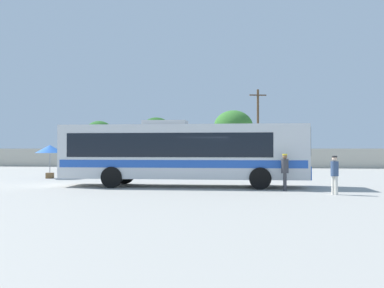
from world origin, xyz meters
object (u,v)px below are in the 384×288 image
(coach_bus_silver_blue, at_px, (181,151))
(vendor_umbrella_near_gate_blue, at_px, (50,150))
(roadside_tree_midright, at_px, (233,127))
(parked_car_second_silver, at_px, (151,161))
(passenger_waiting_on_apron, at_px, (335,173))
(roadside_tree_left, at_px, (99,133))
(roadside_tree_midleft, at_px, (156,131))
(utility_pole_near, at_px, (258,126))
(parked_car_leftmost_silver, at_px, (93,161))
(attendant_by_bus_door, at_px, (285,170))

(coach_bus_silver_blue, distance_m, vendor_umbrella_near_gate_blue, 10.54)
(coach_bus_silver_blue, distance_m, roadside_tree_midright, 29.19)
(parked_car_second_silver, distance_m, roadside_tree_midright, 13.38)
(passenger_waiting_on_apron, relative_size, roadside_tree_left, 0.31)
(roadside_tree_midleft, bearing_deg, utility_pole_near, -15.11)
(utility_pole_near, bearing_deg, passenger_waiting_on_apron, -84.33)
(parked_car_second_silver, bearing_deg, parked_car_leftmost_silver, 178.98)
(attendant_by_bus_door, distance_m, parked_car_leftmost_silver, 26.26)
(utility_pole_near, relative_size, roadside_tree_left, 1.57)
(vendor_umbrella_near_gate_blue, bearing_deg, parked_car_leftmost_silver, 99.46)
(vendor_umbrella_near_gate_blue, xyz_separation_m, roadside_tree_midright, (10.91, 24.25, 2.63))
(roadside_tree_midleft, bearing_deg, parked_car_leftmost_silver, -115.85)
(coach_bus_silver_blue, bearing_deg, vendor_umbrella_near_gate_blue, 153.04)
(attendant_by_bus_door, height_order, roadside_tree_midright, roadside_tree_midright)
(utility_pole_near, xyz_separation_m, roadside_tree_midright, (-2.78, 4.68, 0.19))
(passenger_waiting_on_apron, xyz_separation_m, parked_car_leftmost_silver, (-18.72, 21.63, -0.17))
(roadside_tree_left, bearing_deg, parked_car_leftmost_silver, -73.72)
(utility_pole_near, relative_size, roadside_tree_midright, 1.27)
(roadside_tree_left, relative_size, roadside_tree_midright, 0.81)
(parked_car_leftmost_silver, xyz_separation_m, roadside_tree_left, (-2.57, 8.79, 3.03))
(passenger_waiting_on_apron, relative_size, vendor_umbrella_near_gate_blue, 0.75)
(passenger_waiting_on_apron, distance_m, parked_car_leftmost_silver, 28.60)
(attendant_by_bus_door, height_order, vendor_umbrella_near_gate_blue, vendor_umbrella_near_gate_blue)
(passenger_waiting_on_apron, relative_size, roadside_tree_midleft, 0.29)
(roadside_tree_left, bearing_deg, roadside_tree_midleft, 0.97)
(attendant_by_bus_door, bearing_deg, coach_bus_silver_blue, 162.63)
(attendant_by_bus_door, distance_m, roadside_tree_midleft, 31.80)
(attendant_by_bus_door, distance_m, vendor_umbrella_near_gate_blue, 15.85)
(coach_bus_silver_blue, height_order, roadside_tree_midright, roadside_tree_midright)
(parked_car_second_silver, bearing_deg, roadside_tree_midleft, 99.64)
(vendor_umbrella_near_gate_blue, height_order, parked_car_second_silver, vendor_umbrella_near_gate_blue)
(attendant_by_bus_door, xyz_separation_m, vendor_umbrella_near_gate_blue, (-14.49, 6.37, 0.88))
(parked_car_leftmost_silver, relative_size, roadside_tree_left, 0.88)
(coach_bus_silver_blue, distance_m, roadside_tree_midleft, 28.56)
(parked_car_leftmost_silver, height_order, roadside_tree_midleft, roadside_tree_midleft)
(parked_car_leftmost_silver, bearing_deg, parked_car_second_silver, -1.02)
(coach_bus_silver_blue, xyz_separation_m, roadside_tree_midright, (1.52, 29.03, 2.67))
(coach_bus_silver_blue, relative_size, parked_car_second_silver, 2.75)
(attendant_by_bus_door, relative_size, vendor_umbrella_near_gate_blue, 0.78)
(utility_pole_near, bearing_deg, parked_car_leftmost_silver, -160.21)
(attendant_by_bus_door, xyz_separation_m, roadside_tree_left, (-19.36, 28.98, 2.82))
(parked_car_second_silver, relative_size, roadside_tree_midright, 0.70)
(parked_car_second_silver, bearing_deg, roadside_tree_left, 133.41)
(passenger_waiting_on_apron, bearing_deg, utility_pole_near, 95.67)
(passenger_waiting_on_apron, xyz_separation_m, vendor_umbrella_near_gate_blue, (-16.42, 7.81, 0.91))
(utility_pole_near, height_order, roadside_tree_midleft, utility_pole_near)
(attendant_by_bus_door, bearing_deg, roadside_tree_midleft, 113.20)
(utility_pole_near, height_order, roadside_tree_midright, utility_pole_near)
(attendant_by_bus_door, bearing_deg, roadside_tree_midright, 96.66)
(parked_car_second_silver, bearing_deg, vendor_umbrella_near_gate_blue, -104.51)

